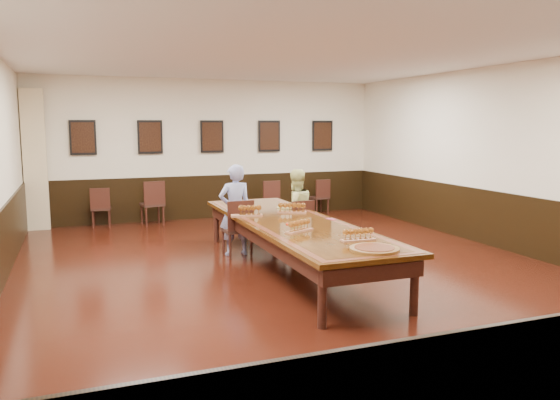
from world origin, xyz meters
name	(u,v)px	position (x,y,z in m)	size (l,w,h in m)	color
floor	(292,270)	(0.00, 0.00, -0.01)	(8.00, 10.00, 0.02)	black
ceiling	(292,51)	(0.00, 0.00, 3.21)	(8.00, 10.00, 0.02)	white
wall_back	(211,149)	(0.00, 5.01, 1.60)	(8.00, 0.02, 3.20)	#F1E8CA
wall_right	(507,158)	(4.01, 0.00, 1.60)	(0.02, 10.00, 3.20)	#F1E8CA
chair_man	(237,228)	(-0.52, 1.13, 0.48)	(0.45, 0.49, 0.96)	black
chair_woman	(298,225)	(0.57, 1.12, 0.45)	(0.42, 0.46, 0.90)	black
spare_chair_a	(101,207)	(-2.51, 4.68, 0.43)	(0.40, 0.44, 0.85)	black
spare_chair_b	(152,203)	(-1.45, 4.52, 0.49)	(0.46, 0.50, 0.97)	black
spare_chair_c	(269,199)	(1.23, 4.50, 0.44)	(0.42, 0.45, 0.89)	black
spare_chair_d	(319,196)	(2.59, 4.66, 0.43)	(0.40, 0.44, 0.85)	black
person_man	(235,210)	(-0.53, 1.23, 0.76)	(0.56, 0.37, 1.52)	#4A5BB9
person_woman	(295,210)	(0.56, 1.22, 0.71)	(0.70, 0.55, 1.41)	#E5EA92
pink_phone	(331,219)	(0.60, -0.10, 0.76)	(0.07, 0.15, 0.01)	#CD4477
curtain	(35,160)	(-3.75, 4.82, 1.45)	(0.45, 0.18, 2.90)	beige
wainscoting	(292,237)	(0.00, 0.00, 0.50)	(8.00, 10.00, 1.00)	black
conference_table	(292,230)	(0.00, 0.00, 0.61)	(1.40, 5.00, 0.76)	#321A08
posters	(212,137)	(0.00, 4.94, 1.90)	(6.14, 0.04, 0.74)	black
flight_a	(248,211)	(-0.50, 0.60, 0.83)	(0.51, 0.25, 0.18)	#9A5E40
flight_b	(292,208)	(0.26, 0.65, 0.83)	(0.49, 0.32, 0.18)	#9A5E40
flight_c	(299,226)	(-0.22, -0.81, 0.83)	(0.45, 0.32, 0.16)	#9A5E40
flight_d	(358,235)	(0.23, -1.61, 0.83)	(0.44, 0.15, 0.16)	#9A5E40
red_plate_grp	(292,224)	(-0.11, -0.29, 0.76)	(0.19, 0.19, 0.02)	red
carved_platter	(374,249)	(0.15, -2.14, 0.77)	(0.67, 0.67, 0.05)	#5B3412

